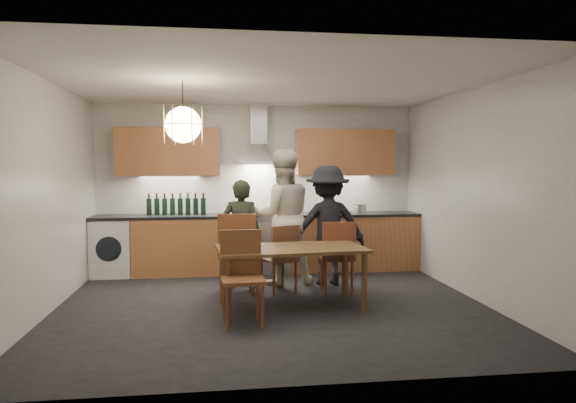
{
  "coord_description": "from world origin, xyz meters",
  "views": [
    {
      "loc": [
        -0.6,
        -5.94,
        1.65
      ],
      "look_at": [
        0.24,
        0.4,
        1.2
      ],
      "focal_mm": 32.0,
      "sensor_mm": 36.0,
      "label": 1
    }
  ],
  "objects": [
    {
      "name": "person_right",
      "position": [
        0.87,
        0.98,
        0.82
      ],
      "size": [
        1.08,
        0.64,
        1.65
      ],
      "primitive_type": "imported",
      "rotation": [
        0.0,
        0.0,
        3.17
      ],
      "color": "black",
      "rests_on": "ground"
    },
    {
      "name": "chair_back_left",
      "position": [
        -0.39,
        0.52,
        0.6
      ],
      "size": [
        0.5,
        0.5,
        1.05
      ],
      "rotation": [
        0.0,
        0.0,
        3.09
      ],
      "color": "brown",
      "rests_on": "ground"
    },
    {
      "name": "range_stove",
      "position": [
        0.0,
        1.94,
        0.44
      ],
      "size": [
        0.9,
        0.6,
        0.92
      ],
      "color": "silver",
      "rests_on": "ground"
    },
    {
      "name": "mixing_bowl",
      "position": [
        1.16,
        1.86,
        0.93
      ],
      "size": [
        0.32,
        0.32,
        0.07
      ],
      "primitive_type": "imported",
      "rotation": [
        0.0,
        0.0,
        -0.15
      ],
      "color": "silver",
      "rests_on": "counter_run"
    },
    {
      "name": "chair_front",
      "position": [
        -0.38,
        -0.61,
        0.55
      ],
      "size": [
        0.47,
        0.47,
        0.97
      ],
      "rotation": [
        0.0,
        0.0,
        0.07
      ],
      "color": "brown",
      "rests_on": "ground"
    },
    {
      "name": "person_left",
      "position": [
        -0.32,
        0.93,
        0.73
      ],
      "size": [
        0.61,
        0.48,
        1.46
      ],
      "primitive_type": "imported",
      "rotation": [
        0.0,
        0.0,
        2.88
      ],
      "color": "black",
      "rests_on": "ground"
    },
    {
      "name": "wall_fixtures",
      "position": [
        0.0,
        2.07,
        1.87
      ],
      "size": [
        4.3,
        0.54,
        1.1
      ],
      "color": "#CD814E",
      "rests_on": "ground"
    },
    {
      "name": "pendant_lamp",
      "position": [
        -1.0,
        -0.1,
        2.1
      ],
      "size": [
        0.43,
        0.43,
        0.7
      ],
      "color": "black",
      "rests_on": "ground"
    },
    {
      "name": "chair_back_right",
      "position": [
        0.89,
        0.42,
        0.54
      ],
      "size": [
        0.45,
        0.45,
        0.94
      ],
      "rotation": [
        0.0,
        0.0,
        3.08
      ],
      "color": "brown",
      "rests_on": "ground"
    },
    {
      "name": "stock_pot",
      "position": [
        1.59,
        1.92,
        0.97
      ],
      "size": [
        0.23,
        0.23,
        0.14
      ],
      "primitive_type": "cylinder",
      "rotation": [
        0.0,
        0.0,
        0.2
      ],
      "color": "silver",
      "rests_on": "counter_run"
    },
    {
      "name": "counter_run",
      "position": [
        0.02,
        1.95,
        0.45
      ],
      "size": [
        5.0,
        0.62,
        0.9
      ],
      "color": "#CF854F",
      "rests_on": "ground"
    },
    {
      "name": "wine_bottles",
      "position": [
        -1.26,
        1.99,
        1.06
      ],
      "size": [
        0.89,
        0.08,
        0.33
      ],
      "color": "black",
      "rests_on": "counter_run"
    },
    {
      "name": "person_mid",
      "position": [
        0.25,
        1.1,
        0.94
      ],
      "size": [
        0.98,
        0.8,
        1.87
      ],
      "primitive_type": "imported",
      "rotation": [
        0.0,
        0.0,
        3.24
      ],
      "color": "beige",
      "rests_on": "ground"
    },
    {
      "name": "chair_back_mid",
      "position": [
        0.18,
        0.54,
        0.51
      ],
      "size": [
        0.53,
        0.53,
        0.89
      ],
      "rotation": [
        0.0,
        0.0,
        3.56
      ],
      "color": "brown",
      "rests_on": "ground"
    },
    {
      "name": "room_shell",
      "position": [
        0.0,
        0.0,
        1.71
      ],
      "size": [
        5.02,
        4.52,
        2.61
      ],
      "color": "white",
      "rests_on": "ground"
    },
    {
      "name": "dining_table",
      "position": [
        0.21,
        -0.14,
        0.63
      ],
      "size": [
        1.75,
        0.98,
        0.71
      ],
      "rotation": [
        0.0,
        0.0,
        0.09
      ],
      "color": "brown",
      "rests_on": "ground"
    },
    {
      "name": "ground",
      "position": [
        0.0,
        0.0,
        0.0
      ],
      "size": [
        5.0,
        5.0,
        0.0
      ],
      "primitive_type": "plane",
      "color": "black",
      "rests_on": "ground"
    }
  ]
}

